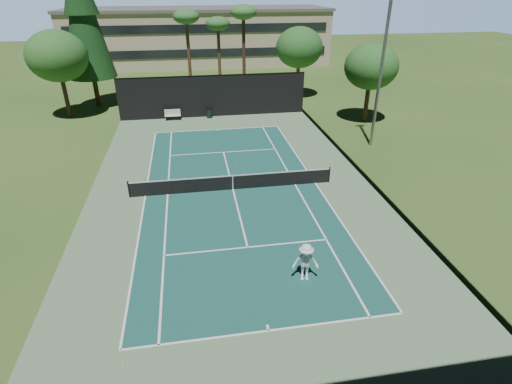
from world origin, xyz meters
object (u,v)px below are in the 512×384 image
Objects in this scene: tennis_ball_b at (205,184)px; tennis_ball_d at (153,159)px; tennis_ball_a at (123,363)px; tennis_ball_c at (236,165)px; tennis_net at (233,182)px; trash_bin at (209,113)px; park_bench at (173,114)px; player at (306,262)px.

tennis_ball_d is (-3.59, 4.71, -0.00)m from tennis_ball_b.
tennis_ball_c is at bearing 69.85° from tennis_ball_a.
tennis_net is 7.91m from tennis_ball_d.
trash_bin is (4.83, 9.77, 0.45)m from tennis_ball_d.
park_bench is at bearing 87.41° from tennis_ball_a.
tennis_ball_c is at bearing 79.75° from tennis_net.
tennis_ball_b is at bearing -94.90° from trash_bin.
trash_bin is at bearing 91.89° from tennis_net.
tennis_ball_b is 1.22× the size of tennis_ball_c.
tennis_ball_a is 18.29m from tennis_ball_d.
player is 1.23× the size of park_bench.
tennis_ball_d is 0.07× the size of trash_bin.
park_bench is 3.51m from trash_bin.
tennis_ball_b is 14.57m from park_bench.
tennis_ball_a is 1.19× the size of tennis_ball_c.
trash_bin is (-0.51, 15.58, -0.08)m from tennis_net.
tennis_ball_b is 5.92m from tennis_ball_d.
player reaches higher than tennis_ball_d.
tennis_net is 13.65× the size of trash_bin.
tennis_net is 3.87m from tennis_ball_c.
trash_bin is at bearing 80.35° from tennis_ball_a.
player reaches higher than trash_bin.
player is 25.53× the size of tennis_ball_a.
tennis_ball_b is 0.05× the size of park_bench.
tennis_net is at bearing -75.44° from park_bench.
tennis_ball_a is 17.32m from tennis_ball_c.
player is 8.21m from tennis_ball_a.
park_bench is (-4.70, 11.71, 0.52)m from tennis_ball_c.
tennis_ball_d is at bearing 132.61° from tennis_net.
tennis_ball_a is at bearing -110.15° from tennis_ball_c.
player is at bearing -63.37° from tennis_ball_d.
tennis_ball_d is (-5.34, 5.81, -0.52)m from tennis_net.
tennis_ball_a is at bearing -89.83° from tennis_ball_d.
tennis_ball_d is (-7.51, 14.98, -0.89)m from player.
tennis_net is 13.57m from tennis_ball_a.
tennis_ball_a is 28.00m from park_bench.
tennis_ball_a is at bearing -146.92° from player.
trash_bin is at bearing 1.50° from park_bench.
player is at bearing -83.44° from tennis_ball_c.
player is 28.06× the size of tennis_ball_d.
tennis_ball_d is at bearing -116.30° from trash_bin.
tennis_net is 15.58m from trash_bin.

